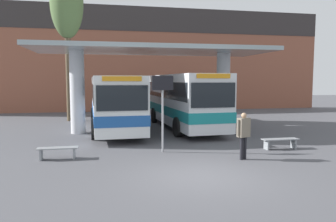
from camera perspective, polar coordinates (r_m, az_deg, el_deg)
ground_plane at (r=10.72m, az=5.79°, el=-11.17°), size 100.00×100.00×0.00m
townhouse_backdrop at (r=32.96m, az=-6.29°, el=10.40°), size 40.00×0.58×10.22m
station_canopy at (r=19.65m, az=-2.56°, el=8.67°), size 13.81×5.35×4.96m
transit_bus_left_bay at (r=20.76m, az=-9.44°, el=1.94°), size 3.06×11.65×3.26m
transit_bus_center_bay at (r=20.97m, az=2.50°, el=2.22°), size 3.09×10.56×3.39m
waiting_bench_near_pillar at (r=13.43m, az=-18.66°, el=-6.55°), size 1.53×0.44×0.46m
waiting_bench_mid_platform at (r=15.43m, az=18.95°, el=-5.02°), size 1.66×0.44×0.46m
info_sign_platform at (r=13.73m, az=-0.94°, el=2.22°), size 0.90×0.09×3.23m
pedestrian_waiting at (r=12.89m, az=13.02°, el=-3.42°), size 0.66×0.40×1.81m
poplar_tree_behind_left at (r=26.21m, az=-17.22°, el=17.21°), size 2.39×2.39×11.36m
parked_car_street at (r=30.29m, az=2.82°, el=1.46°), size 4.39×1.99×2.04m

